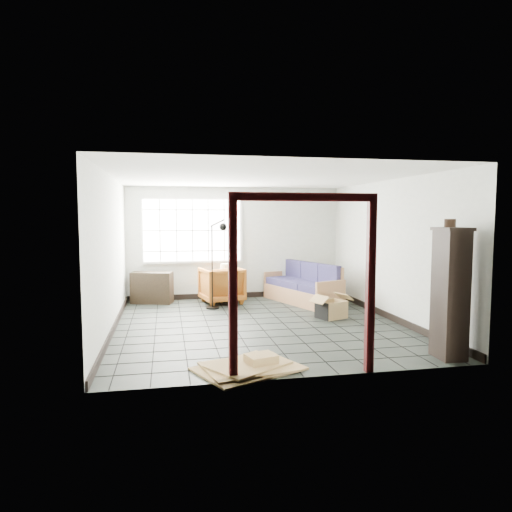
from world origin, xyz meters
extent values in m
plane|color=black|center=(0.00, 0.00, 0.00)|extent=(5.50, 5.50, 0.00)
cube|color=beige|center=(0.00, 2.75, 1.30)|extent=(5.00, 0.02, 2.60)
cube|color=beige|center=(0.00, -2.75, 1.30)|extent=(5.00, 0.02, 2.60)
cube|color=beige|center=(-2.50, 0.00, 1.30)|extent=(0.02, 5.50, 2.60)
cube|color=beige|center=(2.50, 0.00, 1.30)|extent=(0.02, 5.50, 2.60)
cube|color=white|center=(0.00, 0.00, 2.60)|extent=(5.00, 5.50, 0.02)
cube|color=black|center=(0.00, 2.73, 0.06)|extent=(4.95, 0.03, 0.12)
cube|color=black|center=(-2.48, 0.00, 0.06)|extent=(0.03, 5.45, 0.12)
cube|color=black|center=(2.48, 0.00, 0.06)|extent=(0.03, 5.45, 0.12)
cube|color=silver|center=(-1.00, 2.71, 1.60)|extent=(2.32, 0.06, 1.52)
cube|color=white|center=(-1.00, 2.67, 1.60)|extent=(2.20, 0.02, 1.40)
cube|color=#3D0E0F|center=(-0.85, -2.70, 1.05)|extent=(0.10, 0.08, 2.10)
cube|color=#3D0E0F|center=(0.85, -2.70, 1.05)|extent=(0.10, 0.08, 2.10)
cube|color=#3D0E0F|center=(0.00, -2.70, 2.15)|extent=(1.80, 0.08, 0.10)
cube|color=#A56A4A|center=(1.36, 1.82, 0.17)|extent=(1.36, 2.04, 0.34)
cube|color=#A56A4A|center=(1.69, 0.90, 0.30)|extent=(0.73, 0.31, 0.61)
cube|color=#A56A4A|center=(1.03, 2.74, 0.30)|extent=(0.73, 0.31, 0.61)
cube|color=#A56A4A|center=(1.68, 1.94, 0.52)|extent=(0.72, 1.81, 0.66)
cube|color=#171638|center=(1.56, 1.23, 0.42)|extent=(0.85, 0.80, 0.15)
cube|color=#171638|center=(1.82, 1.32, 0.64)|extent=(0.33, 0.62, 0.49)
cube|color=#171638|center=(1.34, 1.81, 0.42)|extent=(0.85, 0.80, 0.15)
cube|color=#171638|center=(1.60, 1.91, 0.64)|extent=(0.33, 0.62, 0.49)
cube|color=#171638|center=(1.13, 2.40, 0.42)|extent=(0.85, 0.80, 0.15)
cube|color=#171638|center=(1.39, 2.50, 0.64)|extent=(0.33, 0.62, 0.49)
imported|color=#934515|center=(-0.40, 2.14, 0.44)|extent=(1.00, 0.96, 0.88)
cube|color=black|center=(-0.27, 2.16, 0.45)|extent=(0.48, 0.48, 0.05)
cube|color=black|center=(-0.42, 1.97, 0.22)|extent=(0.05, 0.05, 0.44)
cube|color=black|center=(-0.08, 2.00, 0.22)|extent=(0.05, 0.05, 0.44)
cube|color=black|center=(-0.46, 2.32, 0.22)|extent=(0.05, 0.05, 0.44)
cube|color=black|center=(-0.11, 2.35, 0.22)|extent=(0.05, 0.05, 0.44)
cylinder|color=black|center=(-0.33, 2.08, 0.55)|extent=(0.12, 0.12, 0.14)
cylinder|color=black|center=(-0.33, 2.08, 0.67)|extent=(0.03, 0.03, 0.10)
cone|color=#F8F3CB|center=(-0.33, 2.08, 0.78)|extent=(0.32, 0.32, 0.20)
cube|color=silver|center=(-0.31, 2.13, 0.53)|extent=(0.32, 0.29, 0.09)
cylinder|color=black|center=(-0.43, 2.08, 0.53)|extent=(0.04, 0.06, 0.06)
cylinder|color=black|center=(-0.67, 1.56, 0.02)|extent=(0.37, 0.37, 0.03)
cylinder|color=black|center=(-0.67, 1.56, 0.88)|extent=(0.03, 0.03, 1.72)
cylinder|color=black|center=(-0.56, 1.46, 1.79)|extent=(0.28, 0.13, 0.15)
sphere|color=black|center=(-0.46, 1.36, 1.71)|extent=(0.20, 0.20, 0.15)
cube|color=black|center=(-1.92, 2.40, 0.35)|extent=(0.95, 0.59, 0.69)
cube|color=black|center=(-1.92, 2.40, 0.36)|extent=(0.88, 0.52, 0.03)
cube|color=black|center=(2.15, -2.40, 0.88)|extent=(0.35, 0.46, 1.76)
cube|color=black|center=(2.15, -2.40, 1.76)|extent=(0.40, 0.50, 0.04)
cylinder|color=black|center=(2.16, -2.32, 1.83)|extent=(0.19, 0.19, 0.11)
cube|color=#A57E4F|center=(1.46, 0.23, 0.01)|extent=(0.59, 0.54, 0.02)
cube|color=black|center=(1.23, 0.14, 0.16)|extent=(0.16, 0.37, 0.33)
cube|color=#A57E4F|center=(1.68, 0.32, 0.16)|extent=(0.16, 0.37, 0.33)
cube|color=#A57E4F|center=(1.53, 0.05, 0.16)|extent=(0.46, 0.20, 0.33)
cube|color=#A57E4F|center=(1.38, 0.41, 0.16)|extent=(0.46, 0.20, 0.33)
cube|color=#A57E4F|center=(1.17, 0.11, 0.39)|extent=(0.32, 0.43, 0.14)
cube|color=#A57E4F|center=(1.74, 0.35, 0.39)|extent=(0.32, 0.43, 0.14)
cube|color=#A57E4F|center=(-0.61, -2.35, 0.01)|extent=(1.50, 1.32, 0.03)
cube|color=#A57E4F|center=(-0.61, -2.35, 0.04)|extent=(1.25, 1.04, 0.03)
cube|color=#A57E4F|center=(-0.61, -2.35, 0.06)|extent=(1.15, 1.08, 0.03)
cube|color=#A57E4F|center=(-0.44, -2.34, 0.13)|extent=(0.43, 0.38, 0.10)
camera|label=1|loc=(-1.60, -7.85, 1.93)|focal=32.00mm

